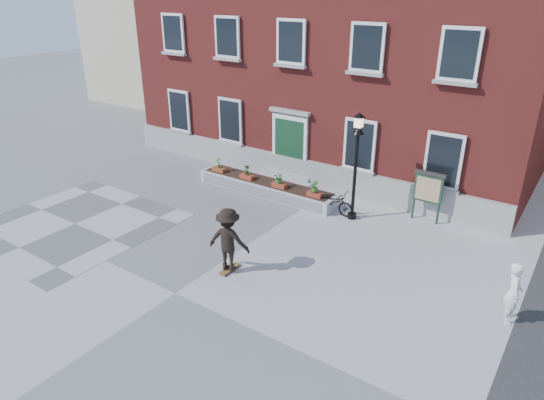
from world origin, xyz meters
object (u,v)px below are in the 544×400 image
Objects in this scene: bystander at (513,293)px; notice_board at (428,189)px; lamp_post at (357,152)px; bicycle at (332,201)px; skateboarder at (229,240)px.

notice_board reaches higher than bystander.
bicycle is at bearing 179.11° from lamp_post.
lamp_post reaches higher than notice_board.
lamp_post is at bearing 44.43° from bystander.
bicycle is 5.39m from skateboarder.
lamp_post reaches higher than bicycle.
bicycle is at bearing 83.66° from skateboarder.
bicycle is 2.24m from lamp_post.
lamp_post is 2.89m from notice_board.
bystander is 5.72m from notice_board.
bystander is at bearing 16.91° from skateboarder.
bystander is at bearing -27.64° from lamp_post.
skateboarder is at bearing -104.95° from lamp_post.
skateboarder reaches higher than bicycle.
skateboarder is at bearing -119.02° from notice_board.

